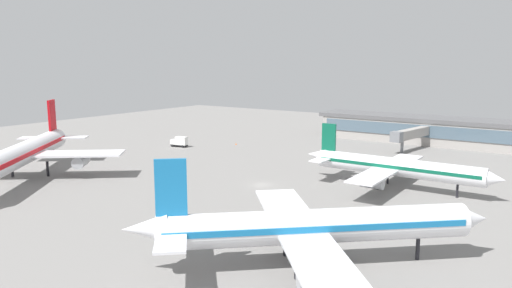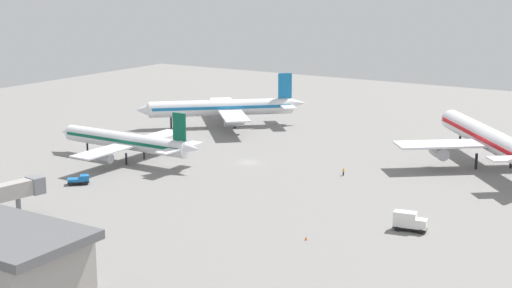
{
  "view_description": "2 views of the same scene",
  "coord_description": "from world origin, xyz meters",
  "px_view_note": "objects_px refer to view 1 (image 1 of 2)",
  "views": [
    {
      "loc": [
        -56.99,
        85.39,
        26.75
      ],
      "look_at": [
        11.61,
        -14.77,
        5.96
      ],
      "focal_mm": 33.53,
      "sensor_mm": 36.0,
      "label": 1
    },
    {
      "loc": [
        89.75,
        -139.85,
        42.32
      ],
      "look_at": [
        3.71,
        -2.79,
        5.39
      ],
      "focal_mm": 51.75,
      "sensor_mm": 36.0,
      "label": 2
    }
  ],
  "objects_px": {
    "airplane_distant": "(23,154)",
    "safety_cone_near_gate": "(236,144)",
    "airplane_taxiing": "(394,167)",
    "ground_crew_worker": "(179,169)",
    "airplane_at_gate": "(311,226)",
    "catering_truck": "(180,142)",
    "pushback_tractor": "(400,164)"
  },
  "relations": [
    {
      "from": "airplane_distant",
      "to": "safety_cone_near_gate",
      "type": "height_order",
      "value": "airplane_distant"
    },
    {
      "from": "airplane_taxiing",
      "to": "airplane_distant",
      "type": "distance_m",
      "value": 83.37
    },
    {
      "from": "ground_crew_worker",
      "to": "airplane_at_gate",
      "type": "bearing_deg",
      "value": 81.93
    },
    {
      "from": "airplane_at_gate",
      "to": "ground_crew_worker",
      "type": "distance_m",
      "value": 60.97
    },
    {
      "from": "airplane_at_gate",
      "to": "ground_crew_worker",
      "type": "xyz_separation_m",
      "value": [
        52.64,
        -30.41,
        -4.61
      ]
    },
    {
      "from": "airplane_at_gate",
      "to": "catering_truck",
      "type": "bearing_deg",
      "value": 101.74
    },
    {
      "from": "airplane_at_gate",
      "to": "airplane_distant",
      "type": "height_order",
      "value": "airplane_distant"
    },
    {
      "from": "catering_truck",
      "to": "ground_crew_worker",
      "type": "distance_m",
      "value": 36.38
    },
    {
      "from": "catering_truck",
      "to": "safety_cone_near_gate",
      "type": "relative_size",
      "value": 9.74
    },
    {
      "from": "pushback_tractor",
      "to": "ground_crew_worker",
      "type": "height_order",
      "value": "pushback_tractor"
    },
    {
      "from": "airplane_at_gate",
      "to": "pushback_tractor",
      "type": "xyz_separation_m",
      "value": [
        9.14,
        -65.92,
        -4.49
      ]
    },
    {
      "from": "airplane_taxiing",
      "to": "pushback_tractor",
      "type": "xyz_separation_m",
      "value": [
        5.1,
        -20.51,
        -3.72
      ]
    },
    {
      "from": "catering_truck",
      "to": "pushback_tractor",
      "type": "height_order",
      "value": "catering_truck"
    },
    {
      "from": "airplane_at_gate",
      "to": "pushback_tractor",
      "type": "relative_size",
      "value": 8.94
    },
    {
      "from": "catering_truck",
      "to": "pushback_tractor",
      "type": "xyz_separation_m",
      "value": [
        -68.39,
        -8.99,
        -0.73
      ]
    },
    {
      "from": "airplane_taxiing",
      "to": "safety_cone_near_gate",
      "type": "bearing_deg",
      "value": 157.68
    },
    {
      "from": "catering_truck",
      "to": "safety_cone_near_gate",
      "type": "distance_m",
      "value": 18.4
    },
    {
      "from": "airplane_distant",
      "to": "ground_crew_worker",
      "type": "height_order",
      "value": "airplane_distant"
    },
    {
      "from": "airplane_at_gate",
      "to": "airplane_taxiing",
      "type": "bearing_deg",
      "value": 53.1
    },
    {
      "from": "airplane_at_gate",
      "to": "safety_cone_near_gate",
      "type": "relative_size",
      "value": 66.63
    },
    {
      "from": "pushback_tractor",
      "to": "ground_crew_worker",
      "type": "relative_size",
      "value": 2.68
    },
    {
      "from": "airplane_at_gate",
      "to": "pushback_tractor",
      "type": "height_order",
      "value": "airplane_at_gate"
    },
    {
      "from": "airplane_at_gate",
      "to": "airplane_distant",
      "type": "relative_size",
      "value": 0.86
    },
    {
      "from": "catering_truck",
      "to": "airplane_distant",
      "type": "bearing_deg",
      "value": 80.9
    },
    {
      "from": "airplane_at_gate",
      "to": "airplane_taxiing",
      "type": "height_order",
      "value": "airplane_at_gate"
    },
    {
      "from": "pushback_tractor",
      "to": "catering_truck",
      "type": "bearing_deg",
      "value": -38.06
    },
    {
      "from": "airplane_taxiing",
      "to": "pushback_tractor",
      "type": "height_order",
      "value": "airplane_taxiing"
    },
    {
      "from": "catering_truck",
      "to": "safety_cone_near_gate",
      "type": "xyz_separation_m",
      "value": [
        -12.62,
        -13.31,
        -1.4
      ]
    },
    {
      "from": "pushback_tractor",
      "to": "airplane_taxiing",
      "type": "bearing_deg",
      "value": 58.43
    },
    {
      "from": "catering_truck",
      "to": "pushback_tractor",
      "type": "relative_size",
      "value": 1.31
    },
    {
      "from": "pushback_tractor",
      "to": "safety_cone_near_gate",
      "type": "xyz_separation_m",
      "value": [
        55.78,
        -4.33,
        -0.67
      ]
    },
    {
      "from": "airplane_taxiing",
      "to": "catering_truck",
      "type": "xyz_separation_m",
      "value": [
        73.5,
        -11.52,
        -3.0
      ]
    }
  ]
}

